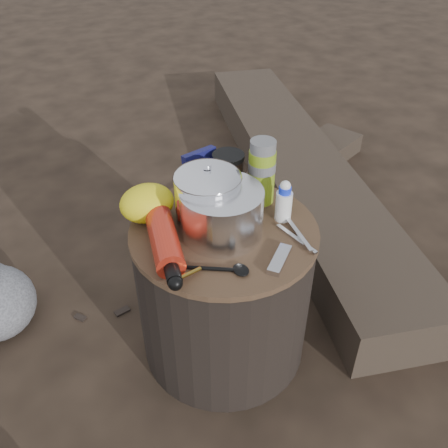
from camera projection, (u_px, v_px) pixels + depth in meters
name	position (u px, v px, depth m)	size (l,w,h in m)	color
ground	(224.00, 342.00, 1.56)	(60.00, 60.00, 0.00)	#2D2219
stump	(224.00, 291.00, 1.42)	(0.50, 0.50, 0.46)	black
log_main	(296.00, 168.00, 2.27)	(0.36, 2.16, 0.18)	#352B22
log_small	(279.00, 180.00, 2.26)	(0.22, 1.18, 0.10)	#352B22
foil_windscreen	(222.00, 213.00, 1.23)	(0.21, 0.21, 0.13)	white
camping_pot	(208.00, 197.00, 1.25)	(0.17, 0.17, 0.17)	white
fuel_bottle	(164.00, 239.00, 1.19)	(0.07, 0.29, 0.07)	red
thermos	(262.00, 172.00, 1.33)	(0.07, 0.07, 0.19)	#80A21E
travel_mug	(228.00, 175.00, 1.38)	(0.09, 0.09, 0.13)	black
stuff_sack	(147.00, 203.00, 1.29)	(0.15, 0.12, 0.10)	yellow
food_pouch	(201.00, 173.00, 1.38)	(0.11, 0.02, 0.13)	#12124F
multitool	(280.00, 260.00, 1.17)	(0.03, 0.11, 0.02)	silver
pot_grabber	(296.00, 238.00, 1.24)	(0.04, 0.14, 0.01)	silver
spork	(212.00, 268.00, 1.15)	(0.03, 0.15, 0.01)	black
squeeze_bottle	(284.00, 203.00, 1.29)	(0.04, 0.04, 0.11)	white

